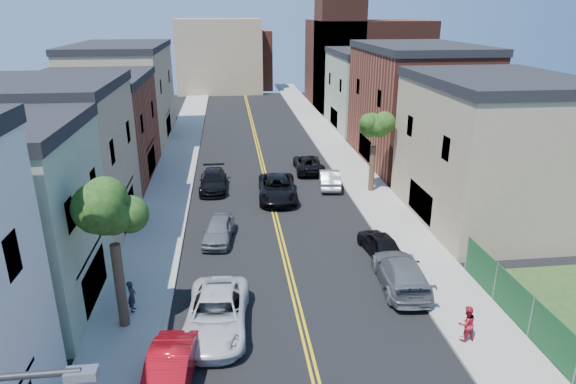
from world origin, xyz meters
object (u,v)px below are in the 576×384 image
object	(u,v)px
pedestrian_left	(132,296)
pedestrian_right	(467,323)
red_sedan	(169,374)
black_suv_lane	(277,188)
silver_car_right	(329,178)
black_car_left	(213,181)
grey_car_left	(219,230)
grey_car_right	(401,272)
black_car_right	(380,243)
dark_car_right_far	(308,163)
white_pickup	(216,314)

from	to	relation	value
pedestrian_left	pedestrian_right	bearing A→B (deg)	-105.96
red_sedan	pedestrian_left	distance (m)	5.80
black_suv_lane	pedestrian_right	xyz separation A→B (m)	(6.20, -18.29, 0.13)
silver_car_right	pedestrian_right	world-z (taller)	pedestrian_right
red_sedan	black_car_left	world-z (taller)	red_sedan
red_sedan	black_car_left	xyz separation A→B (m)	(1.18, 22.26, -0.02)
grey_car_left	pedestrian_right	size ratio (longest dim) A/B	2.58
red_sedan	grey_car_left	xyz separation A→B (m)	(1.70, 12.83, -0.04)
red_sedan	silver_car_right	xyz separation A→B (m)	(10.41, 21.81, -0.03)
pedestrian_left	red_sedan	bearing A→B (deg)	-158.18
grey_car_left	black_car_left	xyz separation A→B (m)	(-0.52, 9.43, 0.02)
grey_car_left	black_suv_lane	distance (m)	8.09
grey_car_left	grey_car_right	bearing A→B (deg)	-27.52
black_car_right	dark_car_right_far	world-z (taller)	dark_car_right_far
silver_car_right	black_suv_lane	distance (m)	4.89
black_car_right	black_car_left	bearing A→B (deg)	-57.88
silver_car_right	black_suv_lane	xyz separation A→B (m)	(-4.41, -2.12, 0.11)
grey_car_left	black_car_right	world-z (taller)	grey_car_left
black_car_right	pedestrian_left	distance (m)	13.99
grey_car_left	grey_car_right	size ratio (longest dim) A/B	0.76
dark_car_right_far	pedestrian_right	bearing A→B (deg)	98.30
black_car_left	black_car_right	xyz separation A→B (m)	(9.82, -12.31, -0.06)
red_sedan	silver_car_right	size ratio (longest dim) A/B	1.05
white_pickup	pedestrian_left	world-z (taller)	pedestrian_left
black_car_right	dark_car_right_far	distance (m)	16.25
silver_car_right	pedestrian_left	distance (m)	20.73
black_car_left	silver_car_right	xyz separation A→B (m)	(9.23, -0.45, -0.02)
dark_car_right_far	pedestrian_right	xyz separation A→B (m)	(2.80, -24.72, 0.25)
white_pickup	grey_car_right	bearing A→B (deg)	20.13
grey_car_right	black_car_right	distance (m)	3.72
grey_car_left	dark_car_right_far	bearing A→B (deg)	67.75
grey_car_left	red_sedan	bearing A→B (deg)	-89.73
dark_car_right_far	pedestrian_left	xyz separation A→B (m)	(-11.61, -20.76, 0.21)
black_suv_lane	pedestrian_left	xyz separation A→B (m)	(-8.21, -14.32, 0.09)
grey_car_left	black_suv_lane	size ratio (longest dim) A/B	0.70
black_car_left	black_car_right	distance (m)	15.75
grey_car_right	grey_car_left	bearing A→B (deg)	-30.67
white_pickup	pedestrian_left	xyz separation A→B (m)	(-3.91, 1.73, 0.12)
pedestrian_right	dark_car_right_far	bearing A→B (deg)	-92.18
silver_car_right	black_car_left	bearing A→B (deg)	4.41
white_pickup	grey_car_right	world-z (taller)	white_pickup
silver_car_right	dark_car_right_far	xyz separation A→B (m)	(-1.01, 4.31, -0.00)
dark_car_right_far	pedestrian_left	size ratio (longest dim) A/B	3.33
grey_car_right	black_suv_lane	size ratio (longest dim) A/B	0.92
grey_car_right	black_car_right	bearing A→B (deg)	-85.33
red_sedan	black_suv_lane	world-z (taller)	black_suv_lane
black_car_left	pedestrian_left	bearing A→B (deg)	-100.45
grey_car_left	grey_car_right	distance (m)	11.40
black_car_left	dark_car_right_far	xyz separation A→B (m)	(8.22, 3.86, -0.02)
black_car_right	grey_car_right	bearing A→B (deg)	83.52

